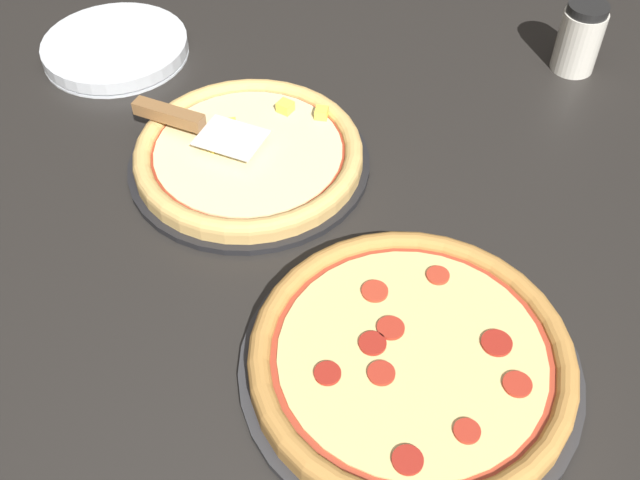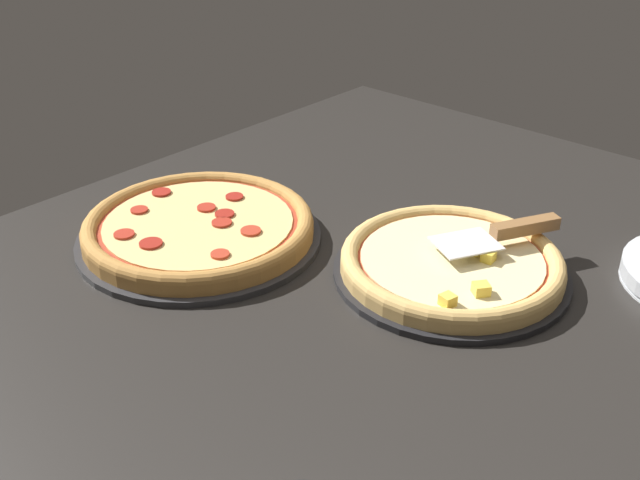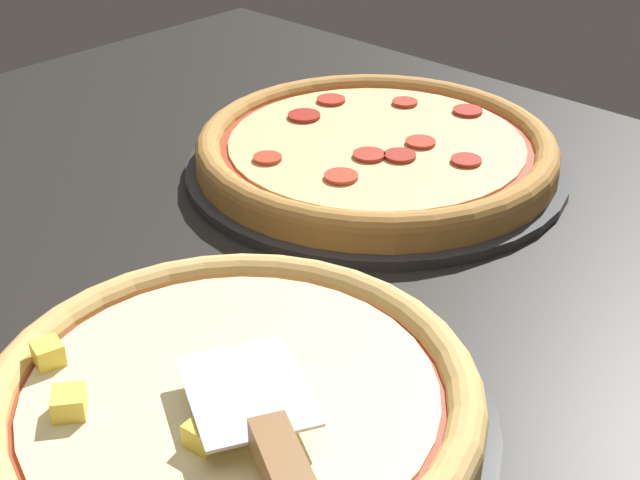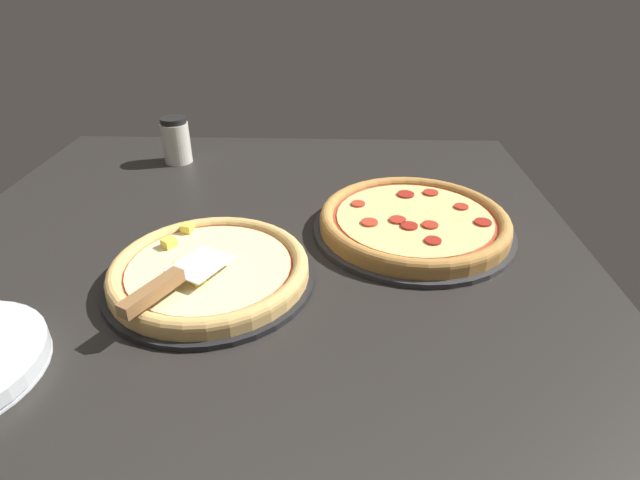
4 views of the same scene
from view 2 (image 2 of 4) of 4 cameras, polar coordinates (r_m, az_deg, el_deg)
name	(u,v)px [view 2 (image 2 of 4)]	position (r cm, az deg, el deg)	size (l,w,h in cm)	color
ground_plane	(395,286)	(112.72, 5.71, -3.51)	(135.26, 123.37, 3.60)	black
pizza_pan_front	(450,272)	(112.75, 9.91, -2.45)	(34.93, 34.93, 1.00)	black
pizza_front	(452,261)	(111.74, 10.00, -1.61)	(32.83, 32.83, 3.69)	#DBAD60
pizza_pan_back	(200,237)	(121.91, -9.15, 0.21)	(39.12, 39.12, 1.00)	#2D2D30
pizza_back	(199,226)	(120.91, -9.23, 1.09)	(36.77, 36.77, 3.30)	#B77F3D
serving_spatula	(511,231)	(115.50, 14.35, 0.70)	(20.02, 13.53, 2.00)	silver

